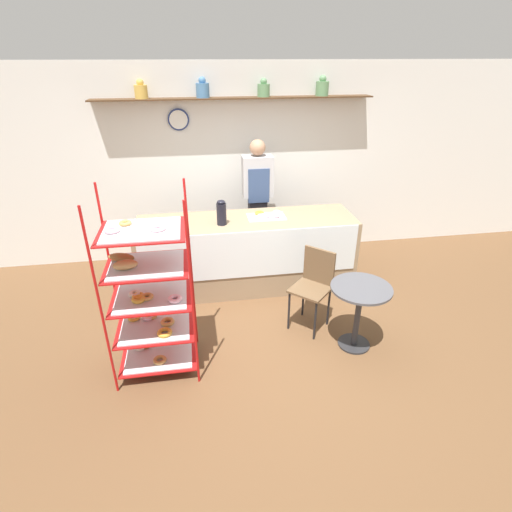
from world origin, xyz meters
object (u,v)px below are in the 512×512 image
(coffee_carafe, at_px, (221,213))
(donut_tray_counter, at_px, (266,215))
(person_worker, at_px, (257,198))
(cafe_table, at_px, (359,303))
(pastry_rack, at_px, (149,296))
(cafe_chair, at_px, (314,280))

(coffee_carafe, bearing_deg, donut_tray_counter, 15.06)
(person_worker, relative_size, cafe_table, 2.48)
(cafe_table, bearing_deg, coffee_carafe, 133.80)
(pastry_rack, distance_m, donut_tray_counter, 1.98)
(pastry_rack, relative_size, donut_tray_counter, 3.81)
(person_worker, relative_size, coffee_carafe, 5.80)
(pastry_rack, xyz_separation_m, person_worker, (1.34, 2.05, 0.18))
(donut_tray_counter, bearing_deg, coffee_carafe, -164.94)
(person_worker, xyz_separation_m, coffee_carafe, (-0.56, -0.77, 0.10))
(donut_tray_counter, bearing_deg, person_worker, 91.21)
(cafe_chair, bearing_deg, person_worker, 146.65)
(pastry_rack, bearing_deg, cafe_table, -0.70)
(person_worker, height_order, coffee_carafe, person_worker)
(cafe_chair, distance_m, donut_tray_counter, 1.14)
(donut_tray_counter, bearing_deg, cafe_table, -65.03)
(pastry_rack, bearing_deg, coffee_carafe, 58.89)
(coffee_carafe, distance_m, donut_tray_counter, 0.61)
(pastry_rack, bearing_deg, donut_tray_counter, 46.84)
(pastry_rack, xyz_separation_m, donut_tray_counter, (1.35, 1.44, 0.15))
(cafe_chair, bearing_deg, cafe_table, -8.61)
(person_worker, height_order, donut_tray_counter, person_worker)
(coffee_carafe, height_order, donut_tray_counter, coffee_carafe)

